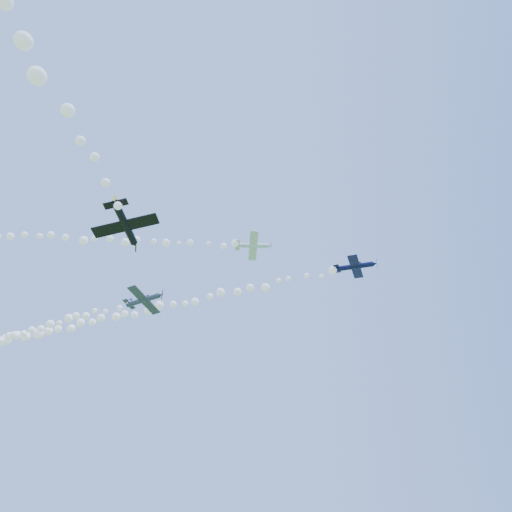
# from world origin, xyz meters

# --- Properties ---
(plane_white) EXTENTS (6.42, 6.78, 1.73)m
(plane_white) POSITION_xyz_m (4.37, -5.86, 50.44)
(plane_white) COLOR white
(plane_navy) EXTENTS (7.78, 8.16, 2.94)m
(plane_navy) POSITION_xyz_m (21.83, -0.32, 49.01)
(plane_navy) COLOR #0D0E39
(smoke_trail_navy) EXTENTS (80.79, 22.06, 3.02)m
(smoke_trail_navy) POSITION_xyz_m (-20.77, 10.18, 48.82)
(smoke_trail_navy) COLOR white
(plane_grey) EXTENTS (7.83, 8.28, 2.11)m
(plane_grey) POSITION_xyz_m (-15.82, 1.11, 45.34)
(plane_grey) COLOR #373A50
(plane_black) EXTENTS (7.05, 6.78, 2.65)m
(plane_black) POSITION_xyz_m (-7.10, -28.50, 34.28)
(plane_black) COLOR black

